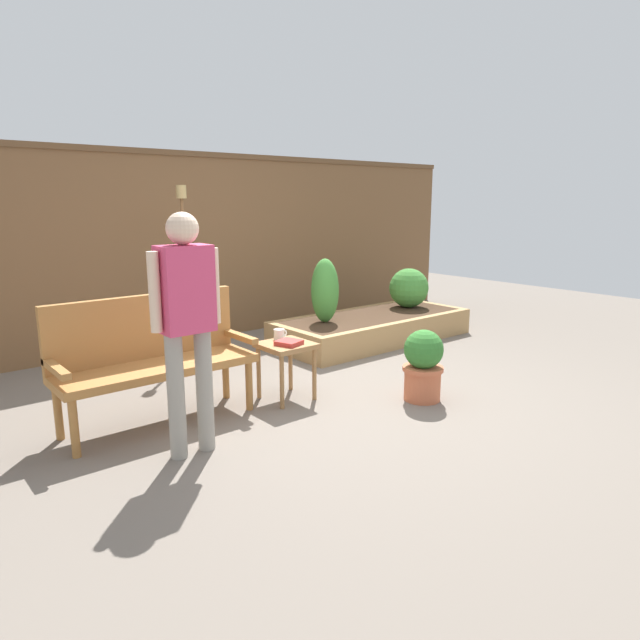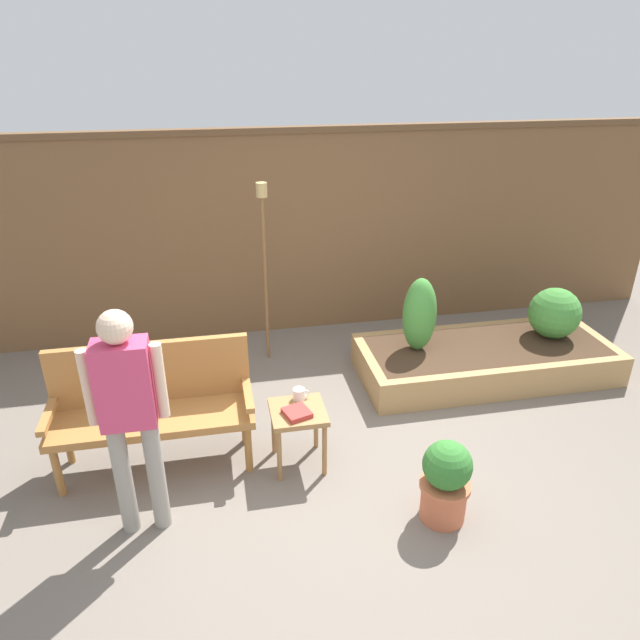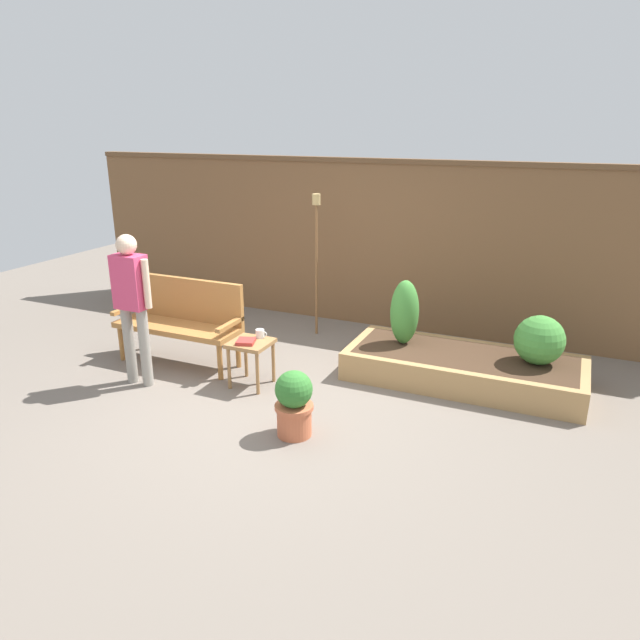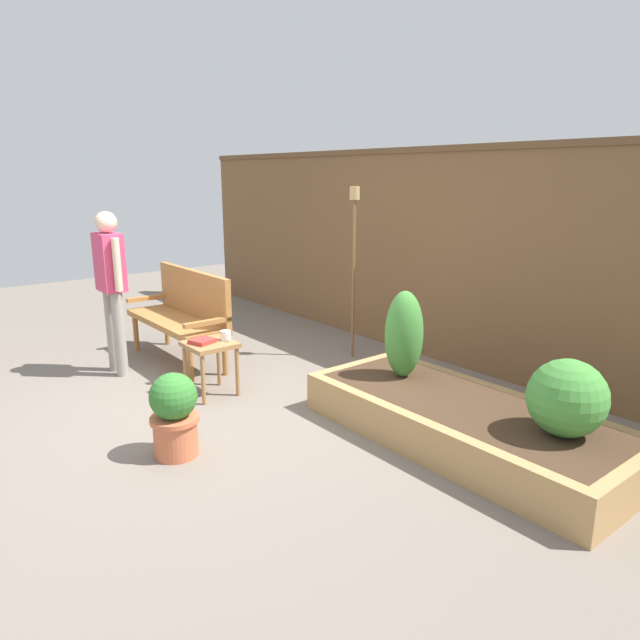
{
  "view_description": "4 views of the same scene",
  "coord_description": "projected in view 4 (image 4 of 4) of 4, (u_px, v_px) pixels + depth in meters",
  "views": [
    {
      "loc": [
        -3.02,
        -3.37,
        1.63
      ],
      "look_at": [
        0.08,
        0.37,
        0.59
      ],
      "focal_mm": 31.6,
      "sensor_mm": 36.0,
      "label": 1
    },
    {
      "loc": [
        -0.92,
        -3.24,
        2.87
      ],
      "look_at": [
        -0.07,
        1.05,
        0.79
      ],
      "focal_mm": 32.53,
      "sensor_mm": 36.0,
      "label": 2
    },
    {
      "loc": [
        2.5,
        -4.52,
        2.57
      ],
      "look_at": [
        0.23,
        0.58,
        0.69
      ],
      "focal_mm": 32.85,
      "sensor_mm": 36.0,
      "label": 3
    },
    {
      "loc": [
        3.9,
        -1.99,
        1.89
      ],
      "look_at": [
        0.19,
        0.99,
        0.67
      ],
      "focal_mm": 32.16,
      "sensor_mm": 36.0,
      "label": 4
    }
  ],
  "objects": [
    {
      "name": "shrub_far_corner",
      "position": [
        567.0,
        398.0,
        3.54
      ],
      "size": [
        0.49,
        0.49,
        0.49
      ],
      "color": "brown",
      "rests_on": "raised_planter_bed"
    },
    {
      "name": "person_by_bench",
      "position": [
        111.0,
        279.0,
        5.39
      ],
      "size": [
        0.47,
        0.2,
        1.56
      ],
      "color": "gray",
      "rests_on": "ground_plane"
    },
    {
      "name": "potted_boxwood",
      "position": [
        174.0,
        414.0,
        3.9
      ],
      "size": [
        0.34,
        0.34,
        0.59
      ],
      "color": "#C66642",
      "rests_on": "ground_plane"
    },
    {
      "name": "raised_planter_bed",
      "position": [
        464.0,
        423.0,
        4.13
      ],
      "size": [
        2.4,
        1.0,
        0.3
      ],
      "color": "#AD8451",
      "rests_on": "ground_plane"
    },
    {
      "name": "tiki_torch",
      "position": [
        354.0,
        243.0,
        5.82
      ],
      "size": [
        0.1,
        0.1,
        1.77
      ],
      "color": "brown",
      "rests_on": "ground_plane"
    },
    {
      "name": "garden_bench",
      "position": [
        184.0,
        309.0,
        5.87
      ],
      "size": [
        1.44,
        0.48,
        0.94
      ],
      "color": "#A87038",
      "rests_on": "ground_plane"
    },
    {
      "name": "cup_on_table",
      "position": [
        226.0,
        335.0,
        4.99
      ],
      "size": [
        0.12,
        0.09,
        0.09
      ],
      "color": "white",
      "rests_on": "side_table"
    },
    {
      "name": "side_table",
      "position": [
        210.0,
        351.0,
        4.97
      ],
      "size": [
        0.4,
        0.4,
        0.48
      ],
      "color": "#9E7042",
      "rests_on": "ground_plane"
    },
    {
      "name": "ground_plane",
      "position": [
        209.0,
        415.0,
        4.62
      ],
      "size": [
        14.0,
        14.0,
        0.0
      ],
      "primitive_type": "plane",
      "color": "#70665B"
    },
    {
      "name": "book_on_table",
      "position": [
        202.0,
        341.0,
        4.91
      ],
      "size": [
        0.22,
        0.22,
        0.04
      ],
      "primitive_type": "cube",
      "rotation": [
        0.0,
        0.0,
        0.31
      ],
      "color": "#B2332D",
      "rests_on": "side_table"
    },
    {
      "name": "fence_back",
      "position": [
        429.0,
        253.0,
        5.93
      ],
      "size": [
        8.4,
        0.14,
        2.16
      ],
      "color": "brown",
      "rests_on": "ground_plane"
    },
    {
      "name": "shrub_near_bench",
      "position": [
        404.0,
        334.0,
        4.55
      ],
      "size": [
        0.31,
        0.31,
        0.7
      ],
      "color": "brown",
      "rests_on": "raised_planter_bed"
    }
  ]
}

